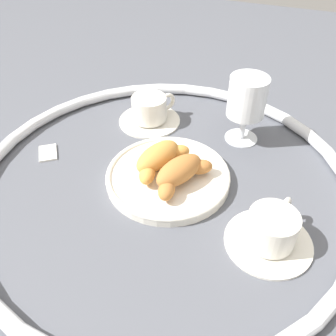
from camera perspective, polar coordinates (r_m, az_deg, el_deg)
name	(u,v)px	position (r m, az deg, el deg)	size (l,w,h in m)	color
ground_plane	(163,183)	(0.68, -0.76, -2.35)	(2.20, 2.20, 0.00)	#4C4F56
table_chrome_rim	(163,178)	(0.67, -0.77, -1.60)	(0.69, 0.69, 0.02)	silver
pastry_plate	(168,176)	(0.68, 0.00, -1.27)	(0.23, 0.23, 0.02)	silver
croissant_large	(159,158)	(0.67, -1.38, 1.55)	(0.13, 0.09, 0.04)	#CC893D
croissant_small	(180,173)	(0.64, 1.86, -0.74)	(0.12, 0.10, 0.04)	#AD6B33
coffee_cup_near	(271,231)	(0.59, 15.58, -9.38)	(0.14, 0.14, 0.06)	silver
coffee_cup_far	(150,111)	(0.82, -2.82, 8.68)	(0.14, 0.14, 0.06)	silver
juice_glass_left	(247,100)	(0.75, 12.03, 10.14)	(0.08, 0.08, 0.14)	white
sugar_packet	(48,152)	(0.78, -17.94, 2.41)	(0.05, 0.03, 0.01)	white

